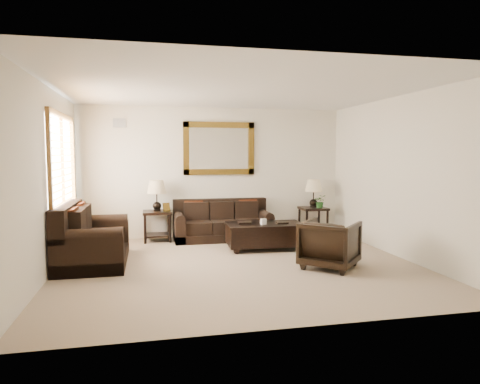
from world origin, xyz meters
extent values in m
cube|color=gray|center=(0.00, 0.00, 0.00)|extent=(5.50, 5.00, 0.01)
cube|color=white|center=(0.00, 0.00, 2.70)|extent=(5.50, 5.00, 0.01)
cube|color=silver|center=(0.00, 2.50, 1.35)|extent=(5.50, 0.01, 2.70)
cube|color=silver|center=(0.00, -2.50, 1.35)|extent=(5.50, 0.01, 2.70)
cube|color=silver|center=(-2.75, 0.00, 1.35)|extent=(0.01, 5.00, 2.70)
cube|color=silver|center=(2.75, 0.00, 1.35)|extent=(0.01, 5.00, 2.70)
cube|color=white|center=(-2.73, 0.90, 1.55)|extent=(0.01, 1.80, 1.50)
cube|color=brown|center=(-2.70, 0.90, 2.34)|extent=(0.06, 1.96, 0.08)
cube|color=brown|center=(-2.70, 0.90, 0.76)|extent=(0.06, 1.96, 0.08)
cube|color=brown|center=(-2.70, -0.04, 1.55)|extent=(0.06, 0.08, 1.50)
cube|color=brown|center=(-2.70, 1.84, 1.55)|extent=(0.06, 0.08, 1.50)
cube|color=brown|center=(-2.70, 0.90, 1.55)|extent=(0.05, 0.05, 1.50)
cube|color=#452A0D|center=(0.11, 2.46, 1.85)|extent=(1.50, 0.06, 1.10)
cube|color=white|center=(0.11, 2.48, 1.85)|extent=(1.26, 0.01, 0.86)
cube|color=#999999|center=(-1.90, 2.48, 2.35)|extent=(0.25, 0.02, 0.18)
cube|color=black|center=(0.11, 2.06, 0.08)|extent=(1.96, 0.85, 0.16)
cube|color=black|center=(0.11, 2.38, 0.60)|extent=(1.96, 0.20, 0.40)
cube|color=black|center=(-0.42, 2.04, 0.28)|extent=(0.50, 0.69, 0.24)
cube|color=black|center=(0.11, 2.04, 0.28)|extent=(0.50, 0.69, 0.24)
cube|color=black|center=(0.63, 2.04, 0.28)|extent=(0.50, 0.69, 0.24)
cube|color=black|center=(-0.78, 2.06, 0.24)|extent=(0.20, 0.85, 0.47)
cylinder|color=black|center=(-0.78, 2.06, 0.47)|extent=(0.20, 0.83, 0.20)
cube|color=black|center=(0.99, 2.06, 0.24)|extent=(0.20, 0.85, 0.47)
cylinder|color=black|center=(0.99, 2.06, 0.47)|extent=(0.20, 0.83, 0.20)
cube|color=#65260D|center=(-0.46, 2.22, 0.60)|extent=(0.37, 0.16, 0.38)
cube|color=#65260D|center=(0.67, 2.22, 0.60)|extent=(0.37, 0.16, 0.38)
cube|color=black|center=(-2.23, 0.59, 0.10)|extent=(1.01, 1.70, 0.19)
cube|color=black|center=(-2.61, 0.59, 0.72)|extent=(0.23, 1.70, 0.48)
cube|color=black|center=(-2.20, 0.28, 0.33)|extent=(0.83, 0.59, 0.29)
cube|color=black|center=(-2.20, 0.90, 0.33)|extent=(0.83, 0.59, 0.29)
cube|color=black|center=(-2.23, -0.14, 0.28)|extent=(1.01, 0.23, 0.56)
cylinder|color=black|center=(-2.23, -0.14, 0.56)|extent=(0.99, 0.23, 0.23)
cube|color=black|center=(-2.23, 1.32, 0.28)|extent=(1.01, 0.23, 0.56)
cylinder|color=black|center=(-2.23, 1.32, 0.56)|extent=(0.99, 0.23, 0.23)
cube|color=#65260D|center=(-2.42, 0.23, 0.71)|extent=(0.20, 0.45, 0.46)
cube|color=#65260D|center=(-2.42, 0.95, 0.71)|extent=(0.20, 0.45, 0.46)
cube|color=black|center=(-1.20, 2.18, 0.58)|extent=(0.55, 0.55, 0.05)
cube|color=black|center=(-1.20, 2.18, 0.12)|extent=(0.47, 0.47, 0.03)
cylinder|color=black|center=(-1.44, 1.95, 0.28)|extent=(0.05, 0.05, 0.55)
cylinder|color=black|center=(-0.96, 1.95, 0.28)|extent=(0.05, 0.05, 0.55)
cylinder|color=black|center=(-1.44, 2.42, 0.28)|extent=(0.05, 0.05, 0.55)
cylinder|color=black|center=(-0.96, 2.42, 0.28)|extent=(0.05, 0.05, 0.55)
sphere|color=black|center=(-1.20, 2.18, 0.70)|extent=(0.17, 0.17, 0.17)
cylinder|color=black|center=(-1.20, 2.18, 0.88)|extent=(0.02, 0.02, 0.36)
cone|color=#CEB789|center=(-1.20, 2.18, 1.09)|extent=(0.38, 0.38, 0.26)
cube|color=#452A0D|center=(-1.02, 2.08, 0.69)|extent=(0.15, 0.10, 0.17)
cube|color=black|center=(2.11, 2.19, 0.56)|extent=(0.54, 0.54, 0.05)
cube|color=black|center=(2.11, 2.19, 0.12)|extent=(0.46, 0.46, 0.03)
cylinder|color=black|center=(1.88, 1.96, 0.27)|extent=(0.05, 0.05, 0.54)
cylinder|color=black|center=(2.34, 1.96, 0.27)|extent=(0.05, 0.05, 0.54)
cylinder|color=black|center=(1.88, 2.42, 0.27)|extent=(0.05, 0.05, 0.54)
cylinder|color=black|center=(2.34, 2.42, 0.27)|extent=(0.05, 0.05, 0.54)
sphere|color=black|center=(2.11, 2.19, 0.69)|extent=(0.17, 0.17, 0.17)
cylinder|color=black|center=(2.11, 2.19, 0.86)|extent=(0.02, 0.02, 0.35)
cone|color=#CEB789|center=(2.11, 2.19, 1.06)|extent=(0.37, 0.37, 0.26)
sphere|color=black|center=(0.13, 0.76, 0.05)|extent=(0.13, 0.13, 0.13)
sphere|color=black|center=(1.28, 0.76, 0.05)|extent=(0.13, 0.13, 0.13)
sphere|color=black|center=(0.13, 1.28, 0.05)|extent=(0.13, 0.13, 0.13)
sphere|color=black|center=(1.28, 1.28, 0.05)|extent=(0.13, 0.13, 0.13)
cube|color=black|center=(0.70, 1.02, 0.28)|extent=(1.39, 0.78, 0.38)
cube|color=black|center=(0.70, 1.02, 0.45)|extent=(1.41, 0.80, 0.04)
cube|color=black|center=(0.34, 1.07, 0.49)|extent=(0.24, 0.17, 0.03)
cube|color=black|center=(1.02, 0.97, 0.48)|extent=(0.21, 0.15, 0.03)
cube|color=white|center=(0.65, 0.92, 0.52)|extent=(0.11, 0.08, 0.10)
imported|color=black|center=(1.32, -0.44, 0.40)|extent=(1.06, 1.06, 0.80)
imported|color=#23541C|center=(2.23, 2.09, 0.70)|extent=(0.33, 0.35, 0.22)
camera|label=1|loc=(-1.37, -6.42, 1.72)|focal=32.00mm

